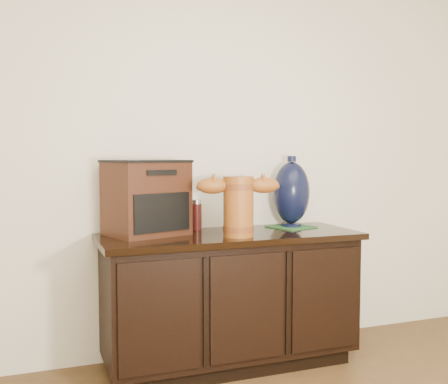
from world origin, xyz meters
name	(u,v)px	position (x,y,z in m)	size (l,w,h in m)	color
sideboard	(230,298)	(0.00, 2.23, 0.39)	(1.46, 0.56, 0.75)	black
terracotta_vessel	(238,203)	(0.00, 2.11, 0.94)	(0.46, 0.19, 0.32)	#A0571D
tv_radio	(146,198)	(-0.45, 2.34, 0.96)	(0.49, 0.45, 0.41)	#381A0E
green_mat	(291,227)	(0.44, 2.33, 0.76)	(0.23, 0.23, 0.01)	#2B5F2C
lamp_base	(291,193)	(0.44, 2.33, 0.96)	(0.28, 0.28, 0.43)	black
spray_can	(196,215)	(-0.13, 2.45, 0.84)	(0.06, 0.06, 0.18)	#55120E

